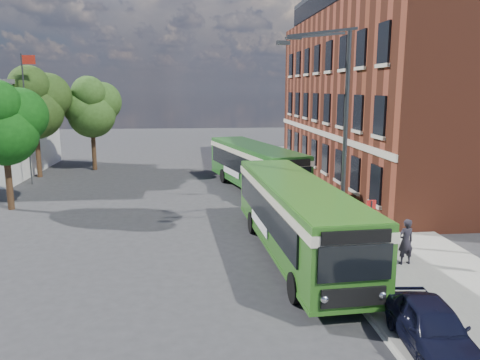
{
  "coord_description": "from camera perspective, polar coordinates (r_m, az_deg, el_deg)",
  "views": [
    {
      "loc": [
        -1.11,
        -20.82,
        6.67
      ],
      "look_at": [
        1.21,
        1.91,
        2.2
      ],
      "focal_mm": 35.0,
      "sensor_mm": 36.0,
      "label": 1
    }
  ],
  "objects": [
    {
      "name": "kerb_line",
      "position": [
        30.01,
        4.03,
        -1.79
      ],
      "size": [
        0.12,
        48.0,
        0.01
      ],
      "primitive_type": "cube",
      "color": "beige",
      "rests_on": "ground"
    },
    {
      "name": "tree_left",
      "position": [
        28.55,
        -26.83,
        6.26
      ],
      "size": [
        4.25,
        4.04,
        7.17
      ],
      "color": "#392214",
      "rests_on": "ground"
    },
    {
      "name": "pavement",
      "position": [
        30.65,
        9.66,
        -1.51
      ],
      "size": [
        6.0,
        48.0,
        0.15
      ],
      "primitive_type": "cube",
      "color": "gray",
      "rests_on": "ground"
    },
    {
      "name": "bus_front",
      "position": [
        18.9,
        6.81,
        -3.84
      ],
      "size": [
        3.22,
        12.31,
        3.02
      ],
      "color": "#2B621B",
      "rests_on": "ground"
    },
    {
      "name": "street_lamp",
      "position": [
        19.82,
        11.71,
        5.4
      ],
      "size": [
        2.96,
        2.38,
        9.0
      ],
      "color": "#323537",
      "rests_on": "ground"
    },
    {
      "name": "bus_stop_sign",
      "position": [
        18.65,
        15.59,
        -5.42
      ],
      "size": [
        0.35,
        0.08,
        2.52
      ],
      "color": "#323537",
      "rests_on": "ground"
    },
    {
      "name": "pedestrian_b",
      "position": [
        18.63,
        13.6,
        -6.95
      ],
      "size": [
        1.01,
        0.9,
        1.71
      ],
      "primitive_type": "imported",
      "rotation": [
        0.0,
        0.0,
        2.78
      ],
      "color": "black",
      "rests_on": "pavement"
    },
    {
      "name": "tree_right",
      "position": [
        40.55,
        -17.61,
        8.5
      ],
      "size": [
        4.55,
        4.33,
        7.69
      ],
      "color": "#392214",
      "rests_on": "ground"
    },
    {
      "name": "flagpole",
      "position": [
        35.71,
        -24.54,
        7.3
      ],
      "size": [
        0.95,
        0.1,
        9.0
      ],
      "color": "#323537",
      "rests_on": "ground"
    },
    {
      "name": "bus_rear",
      "position": [
        30.99,
        1.76,
        2.08
      ],
      "size": [
        5.26,
        12.12,
        3.02
      ],
      "color": "#236220",
      "rests_on": "ground"
    },
    {
      "name": "brick_office",
      "position": [
        36.13,
        19.26,
        10.94
      ],
      "size": [
        12.1,
        26.0,
        14.2
      ],
      "color": "brown",
      "rests_on": "ground"
    },
    {
      "name": "pedestrian_a",
      "position": [
        18.76,
        19.55,
        -7.09
      ],
      "size": [
        0.71,
        0.53,
        1.76
      ],
      "primitive_type": "imported",
      "rotation": [
        0.0,
        0.0,
        3.32
      ],
      "color": "black",
      "rests_on": "pavement"
    },
    {
      "name": "ground",
      "position": [
        21.89,
        -2.66,
        -6.69
      ],
      "size": [
        120.0,
        120.0,
        0.0
      ],
      "primitive_type": "plane",
      "color": "#2B2B2E",
      "rests_on": "ground"
    },
    {
      "name": "parked_car",
      "position": [
        13.25,
        22.32,
        -16.18
      ],
      "size": [
        1.84,
        3.86,
        1.27
      ],
      "primitive_type": "imported",
      "rotation": [
        0.0,
        0.0,
        -0.09
      ],
      "color": "black",
      "rests_on": "pavement"
    },
    {
      "name": "tree_mid",
      "position": [
        38.47,
        -23.75,
        8.66
      ],
      "size": [
        4.95,
        4.71,
        8.36
      ],
      "color": "#392214",
      "rests_on": "ground"
    }
  ]
}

